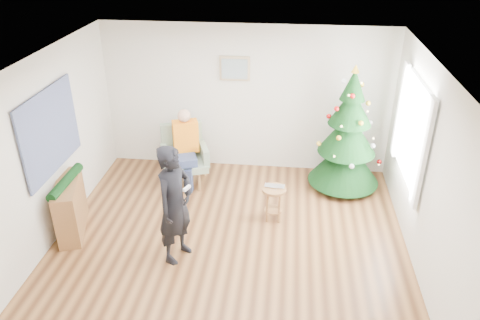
# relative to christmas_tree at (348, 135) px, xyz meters

# --- Properties ---
(floor) EXTENTS (5.00, 5.00, 0.00)m
(floor) POSITION_rel_christmas_tree_xyz_m (-1.73, -1.92, -0.97)
(floor) COLOR brown
(floor) RESTS_ON ground
(ceiling) EXTENTS (5.00, 5.00, 0.00)m
(ceiling) POSITION_rel_christmas_tree_xyz_m (-1.73, -1.92, 1.63)
(ceiling) COLOR white
(ceiling) RESTS_ON wall_back
(wall_back) EXTENTS (5.00, 0.00, 5.00)m
(wall_back) POSITION_rel_christmas_tree_xyz_m (-1.73, 0.58, 0.33)
(wall_back) COLOR silver
(wall_back) RESTS_ON floor
(wall_front) EXTENTS (5.00, 0.00, 5.00)m
(wall_front) POSITION_rel_christmas_tree_xyz_m (-1.73, -4.42, 0.33)
(wall_front) COLOR silver
(wall_front) RESTS_ON floor
(wall_left) EXTENTS (0.00, 5.00, 5.00)m
(wall_left) POSITION_rel_christmas_tree_xyz_m (-4.23, -1.92, 0.33)
(wall_left) COLOR silver
(wall_left) RESTS_ON floor
(wall_right) EXTENTS (0.00, 5.00, 5.00)m
(wall_right) POSITION_rel_christmas_tree_xyz_m (0.77, -1.92, 0.33)
(wall_right) COLOR silver
(wall_right) RESTS_ON floor
(window_panel) EXTENTS (0.04, 1.30, 1.40)m
(window_panel) POSITION_rel_christmas_tree_xyz_m (0.74, -0.92, 0.53)
(window_panel) COLOR white
(window_panel) RESTS_ON wall_right
(curtains) EXTENTS (0.05, 1.75, 1.50)m
(curtains) POSITION_rel_christmas_tree_xyz_m (0.71, -0.92, 0.53)
(curtains) COLOR white
(curtains) RESTS_ON wall_right
(christmas_tree) EXTENTS (1.19, 1.19, 2.14)m
(christmas_tree) POSITION_rel_christmas_tree_xyz_m (0.00, 0.00, 0.00)
(christmas_tree) COLOR #3F2816
(christmas_tree) RESTS_ON floor
(stool) EXTENTS (0.36, 0.36, 0.55)m
(stool) POSITION_rel_christmas_tree_xyz_m (-1.14, -1.12, -0.69)
(stool) COLOR brown
(stool) RESTS_ON floor
(laptop) EXTENTS (0.31, 0.22, 0.02)m
(laptop) POSITION_rel_christmas_tree_xyz_m (-1.14, -1.12, -0.41)
(laptop) COLOR silver
(laptop) RESTS_ON stool
(armchair) EXTENTS (0.91, 0.89, 1.00)m
(armchair) POSITION_rel_christmas_tree_xyz_m (-2.72, -0.11, -0.60)
(armchair) COLOR gray
(armchair) RESTS_ON floor
(seated_person) EXTENTS (0.52, 0.67, 1.31)m
(seated_person) POSITION_rel_christmas_tree_xyz_m (-2.70, -0.17, -0.29)
(seated_person) COLOR navy
(seated_person) RESTS_ON armchair
(standing_man) EXTENTS (0.61, 0.72, 1.66)m
(standing_man) POSITION_rel_christmas_tree_xyz_m (-2.38, -2.14, -0.13)
(standing_man) COLOR black
(standing_man) RESTS_ON floor
(game_controller) EXTENTS (0.09, 0.13, 0.04)m
(game_controller) POSITION_rel_christmas_tree_xyz_m (-2.20, -2.17, 0.14)
(game_controller) COLOR white
(game_controller) RESTS_ON standing_man
(console) EXTENTS (0.58, 1.04, 0.80)m
(console) POSITION_rel_christmas_tree_xyz_m (-4.06, -1.73, -0.57)
(console) COLOR brown
(console) RESTS_ON floor
(garland) EXTENTS (0.14, 0.90, 0.14)m
(garland) POSITION_rel_christmas_tree_xyz_m (-4.06, -1.73, -0.15)
(garland) COLOR black
(garland) RESTS_ON console
(tapestry) EXTENTS (0.03, 1.50, 1.15)m
(tapestry) POSITION_rel_christmas_tree_xyz_m (-4.19, -1.62, 0.58)
(tapestry) COLOR black
(tapestry) RESTS_ON wall_left
(framed_picture) EXTENTS (0.52, 0.05, 0.42)m
(framed_picture) POSITION_rel_christmas_tree_xyz_m (-1.93, 0.54, 0.88)
(framed_picture) COLOR tan
(framed_picture) RESTS_ON wall_back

